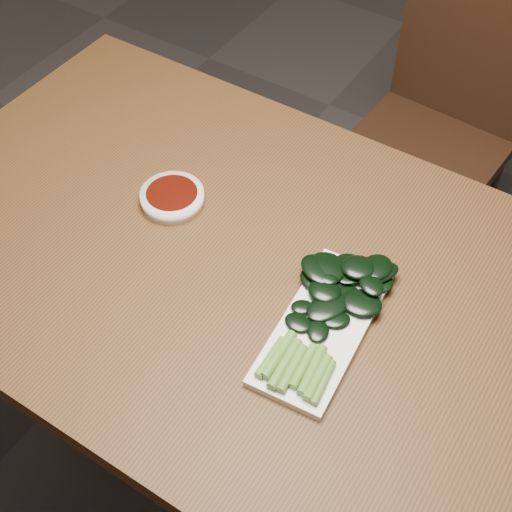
{
  "coord_description": "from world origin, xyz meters",
  "views": [
    {
      "loc": [
        0.39,
        -0.64,
        1.68
      ],
      "look_at": [
        -0.03,
        0.01,
        0.76
      ],
      "focal_mm": 50.0,
      "sensor_mm": 36.0,
      "label": 1
    }
  ],
  "objects_px": {
    "table": "(268,299)",
    "serving_plate": "(322,328)",
    "chair_far": "(439,123)",
    "gai_lan": "(334,298)",
    "sauce_bowl": "(172,198)"
  },
  "relations": [
    {
      "from": "table",
      "to": "gai_lan",
      "type": "xyz_separation_m",
      "value": [
        0.12,
        -0.0,
        0.1
      ]
    },
    {
      "from": "sauce_bowl",
      "to": "serving_plate",
      "type": "height_order",
      "value": "sauce_bowl"
    },
    {
      "from": "table",
      "to": "chair_far",
      "type": "relative_size",
      "value": 1.57
    },
    {
      "from": "sauce_bowl",
      "to": "gai_lan",
      "type": "xyz_separation_m",
      "value": [
        0.36,
        -0.05,
        0.01
      ]
    },
    {
      "from": "table",
      "to": "sauce_bowl",
      "type": "distance_m",
      "value": 0.25
    },
    {
      "from": "chair_far",
      "to": "sauce_bowl",
      "type": "bearing_deg",
      "value": -102.1
    },
    {
      "from": "sauce_bowl",
      "to": "table",
      "type": "bearing_deg",
      "value": -11.05
    },
    {
      "from": "chair_far",
      "to": "serving_plate",
      "type": "xyz_separation_m",
      "value": [
        0.14,
        -0.9,
        0.27
      ]
    },
    {
      "from": "table",
      "to": "gai_lan",
      "type": "height_order",
      "value": "gai_lan"
    },
    {
      "from": "gai_lan",
      "to": "table",
      "type": "bearing_deg",
      "value": 178.96
    },
    {
      "from": "table",
      "to": "chair_far",
      "type": "height_order",
      "value": "chair_far"
    },
    {
      "from": "sauce_bowl",
      "to": "gai_lan",
      "type": "bearing_deg",
      "value": -7.64
    },
    {
      "from": "table",
      "to": "gai_lan",
      "type": "bearing_deg",
      "value": -1.04
    },
    {
      "from": "table",
      "to": "chair_far",
      "type": "bearing_deg",
      "value": 90.39
    },
    {
      "from": "table",
      "to": "serving_plate",
      "type": "xyz_separation_m",
      "value": [
        0.13,
        -0.05,
        0.08
      ]
    }
  ]
}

